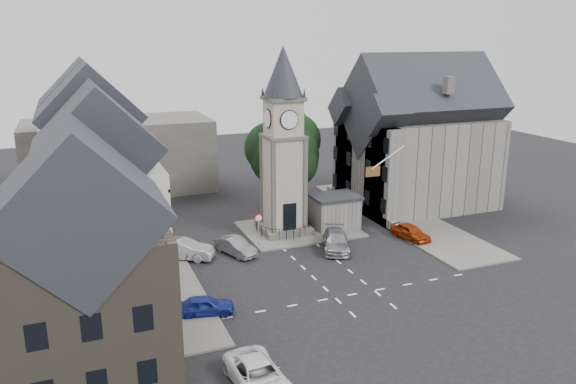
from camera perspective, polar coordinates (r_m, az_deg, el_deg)
name	(u,v)px	position (r m, az deg, el deg)	size (l,w,h in m)	color
ground	(321,265)	(43.61, 3.36, -7.38)	(120.00, 120.00, 0.00)	black
pavement_west	(145,259)	(45.83, -14.36, -6.60)	(6.00, 30.00, 0.14)	#595651
pavement_east	(398,216)	(55.67, 11.15, -2.41)	(6.00, 26.00, 0.14)	#595651
central_island	(299,229)	(50.97, 1.12, -3.79)	(10.00, 8.00, 0.16)	#595651
road_markings	(355,294)	(39.14, 6.80, -10.26)	(20.00, 8.00, 0.01)	silver
clock_tower	(283,143)	(48.33, -0.48, 5.01)	(4.86, 4.86, 16.25)	#4C4944
stone_shelter	(334,211)	(51.38, 4.74, -1.96)	(4.30, 3.30, 3.08)	slate
town_tree	(284,144)	(53.84, -0.41, 4.87)	(7.20, 7.20, 10.80)	black
warning_sign_post	(259,223)	(46.50, -3.01, -3.21)	(0.70, 0.19, 2.85)	black
terrace_pink	(90,156)	(53.39, -19.47, 3.45)	(8.10, 7.60, 12.80)	tan
terrace_cream	(95,176)	(45.57, -18.98, 1.52)	(8.10, 7.60, 12.80)	beige
terrace_tudor	(103,210)	(37.94, -18.25, -1.78)	(8.10, 7.60, 12.00)	silver
building_sw_stone	(86,281)	(29.72, -19.81, -8.49)	(8.60, 7.60, 10.40)	#4F473B
backdrop_west	(120,156)	(65.83, -16.73, 3.55)	(20.00, 10.00, 8.00)	#4C4944
east_building	(416,145)	(58.52, 12.87, 4.64)	(14.40, 11.40, 12.60)	slate
east_boundary_wall	(363,210)	(55.79, 7.64, -1.80)	(0.40, 16.00, 0.90)	slate
flagpole	(388,158)	(48.54, 10.11, 3.47)	(3.68, 0.10, 2.74)	white
car_west_blue	(205,306)	(36.38, -8.44, -11.34)	(1.48, 3.68, 1.26)	navy
car_west_silver	(183,249)	(45.11, -10.61, -5.75)	(1.67, 4.78, 1.57)	#9B9EA3
car_west_grey	(172,247)	(45.96, -11.67, -5.52)	(2.30, 4.99, 1.39)	#303033
car_island_silver	(235,246)	(45.48, -5.36, -5.52)	(1.42, 4.07, 1.34)	gray
car_island_east	(336,241)	(46.45, 4.88, -4.98)	(2.01, 4.95, 1.44)	#919398
car_east_red	(411,232)	(49.65, 12.34, -3.98)	(1.59, 3.94, 1.34)	#952A08
van_sw_white	(259,376)	(29.32, -2.99, -18.20)	(2.34, 5.08, 1.41)	white
pedestrian	(389,218)	(52.44, 10.18, -2.60)	(0.62, 0.40, 1.69)	#C1B09F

